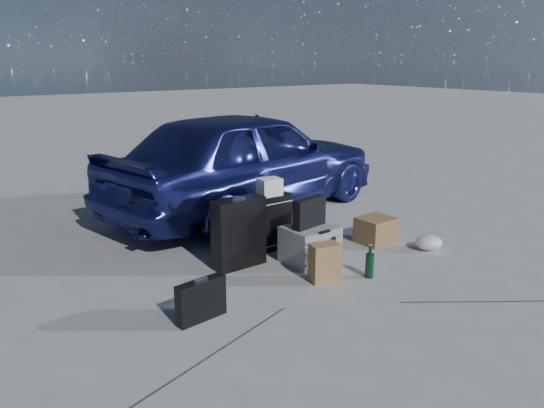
# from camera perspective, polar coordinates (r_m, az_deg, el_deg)

# --- Properties ---
(ground) EXTENTS (60.00, 60.00, 0.00)m
(ground) POSITION_cam_1_polar(r_m,az_deg,el_deg) (5.20, 5.58, -8.31)
(ground) COLOR #A9A9A5
(ground) RESTS_ON ground
(car) EXTENTS (4.50, 2.51, 1.45)m
(car) POSITION_cam_1_polar(r_m,az_deg,el_deg) (7.36, -2.72, 4.72)
(car) COLOR navy
(car) RESTS_ON ground
(pelican_case) EXTENTS (0.55, 0.46, 0.39)m
(pelican_case) POSITION_cam_1_polar(r_m,az_deg,el_deg) (5.62, 4.09, -4.32)
(pelican_case) COLOR gray
(pelican_case) RESTS_ON ground
(laptop_bag) EXTENTS (0.42, 0.17, 0.31)m
(laptop_bag) POSITION_cam_1_polar(r_m,az_deg,el_deg) (5.51, 4.04, -0.91)
(laptop_bag) COLOR black
(laptop_bag) RESTS_ON pelican_case
(briefcase) EXTENTS (0.46, 0.15, 0.35)m
(briefcase) POSITION_cam_1_polar(r_m,az_deg,el_deg) (4.44, -7.63, -10.23)
(briefcase) COLOR black
(briefcase) RESTS_ON ground
(suitcase_left) EXTENTS (0.56, 0.22, 0.72)m
(suitcase_left) POSITION_cam_1_polar(r_m,az_deg,el_deg) (5.44, -3.58, -3.12)
(suitcase_left) COLOR black
(suitcase_left) RESTS_ON ground
(suitcase_right) EXTENTS (0.53, 0.20, 0.63)m
(suitcase_right) POSITION_cam_1_polar(r_m,az_deg,el_deg) (5.91, -0.39, -2.04)
(suitcase_right) COLOR black
(suitcase_right) RESTS_ON ground
(white_carton) EXTENTS (0.26, 0.21, 0.19)m
(white_carton) POSITION_cam_1_polar(r_m,az_deg,el_deg) (5.81, -0.26, 1.86)
(white_carton) COLOR white
(white_carton) RESTS_ON suitcase_right
(duffel_bag) EXTENTS (0.72, 0.38, 0.34)m
(duffel_bag) POSITION_cam_1_polar(r_m,az_deg,el_deg) (6.25, -2.25, -2.44)
(duffel_bag) COLOR black
(duffel_bag) RESTS_ON ground
(flat_box_white) EXTENTS (0.39, 0.31, 0.07)m
(flat_box_white) POSITION_cam_1_polar(r_m,az_deg,el_deg) (6.19, -2.15, -0.63)
(flat_box_white) COLOR white
(flat_box_white) RESTS_ON duffel_bag
(flat_box_black) EXTENTS (0.26, 0.19, 0.05)m
(flat_box_black) POSITION_cam_1_polar(r_m,az_deg,el_deg) (6.17, -2.24, -0.12)
(flat_box_black) COLOR black
(flat_box_black) RESTS_ON flat_box_white
(kraft_bag) EXTENTS (0.32, 0.23, 0.38)m
(kraft_bag) POSITION_cam_1_polar(r_m,az_deg,el_deg) (5.15, 5.69, -6.28)
(kraft_bag) COLOR #A27A46
(kraft_bag) RESTS_ON ground
(cardboard_box) EXTENTS (0.41, 0.36, 0.30)m
(cardboard_box) POSITION_cam_1_polar(r_m,az_deg,el_deg) (6.31, 11.06, -2.77)
(cardboard_box) COLOR #925D3F
(cardboard_box) RESTS_ON ground
(plastic_bag) EXTENTS (0.37, 0.34, 0.17)m
(plastic_bag) POSITION_cam_1_polar(r_m,az_deg,el_deg) (6.23, 16.53, -3.99)
(plastic_bag) COLOR silver
(plastic_bag) RESTS_ON ground
(green_bottle) EXTENTS (0.11, 0.11, 0.34)m
(green_bottle) POSITION_cam_1_polar(r_m,az_deg,el_deg) (5.30, 10.47, -6.09)
(green_bottle) COLOR black
(green_bottle) RESTS_ON ground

